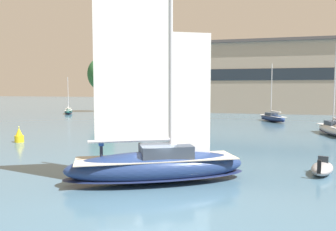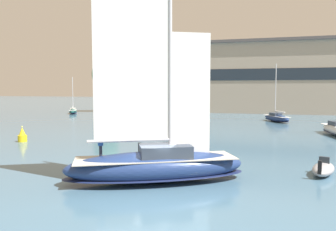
{
  "view_description": "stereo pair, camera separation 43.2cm",
  "coord_description": "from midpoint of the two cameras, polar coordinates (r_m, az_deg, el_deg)",
  "views": [
    {
      "loc": [
        6.01,
        -20.5,
        6.2
      ],
      "look_at": [
        0.0,
        3.0,
        4.19
      ],
      "focal_mm": 35.0,
      "sensor_mm": 36.0,
      "label": 1
    },
    {
      "loc": [
        6.43,
        -20.39,
        6.2
      ],
      "look_at": [
        0.0,
        3.0,
        4.19
      ],
      "focal_mm": 35.0,
      "sensor_mm": 36.0,
      "label": 2
    }
  ],
  "objects": [
    {
      "name": "sailboat_moored_near_marina",
      "position": [
        64.48,
        18.56,
        -0.37
      ],
      "size": [
        5.49,
        8.02,
        10.82
      ],
      "color": "navy",
      "rests_on": "ground"
    },
    {
      "name": "waterfront_building",
      "position": [
        91.06,
        16.94,
        6.35
      ],
      "size": [
        43.66,
        18.26,
        18.12
      ],
      "color": "tan",
      "rests_on": "ground"
    },
    {
      "name": "sailboat_moored_far_slip",
      "position": [
        68.88,
        0.06,
        0.24
      ],
      "size": [
        3.15,
        8.69,
        11.7
      ],
      "color": "#232328",
      "rests_on": "ground"
    },
    {
      "name": "sailboat_main",
      "position": [
        21.93,
        -1.47,
        -8.24
      ],
      "size": [
        12.34,
        8.39,
        16.6
      ],
      "color": "navy",
      "rests_on": "ground"
    },
    {
      "name": "ground_plane",
      "position": [
        22.25,
        -1.52,
        -11.45
      ],
      "size": [
        400.0,
        400.0,
        0.0
      ],
      "primitive_type": "plane",
      "color": "#42667F"
    },
    {
      "name": "sailboat_moored_mid_channel",
      "position": [
        84.2,
        -16.07,
        0.75
      ],
      "size": [
        4.7,
        6.61,
        8.98
      ],
      "color": "#194C47",
      "rests_on": "ground"
    },
    {
      "name": "motor_tender",
      "position": [
        26.38,
        25.85,
        -8.36
      ],
      "size": [
        2.41,
        3.76,
        1.34
      ],
      "color": "#99999E",
      "rests_on": "ground"
    },
    {
      "name": "tree_shore_right",
      "position": [
        87.98,
        -10.74,
        7.06
      ],
      "size": [
        6.87,
        6.87,
        14.14
      ],
      "color": "brown",
      "rests_on": "ground"
    },
    {
      "name": "channel_buoy",
      "position": [
        41.65,
        -23.76,
        -3.21
      ],
      "size": [
        1.02,
        1.02,
        1.85
      ],
      "color": "yellow",
      "rests_on": "ground"
    }
  ]
}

